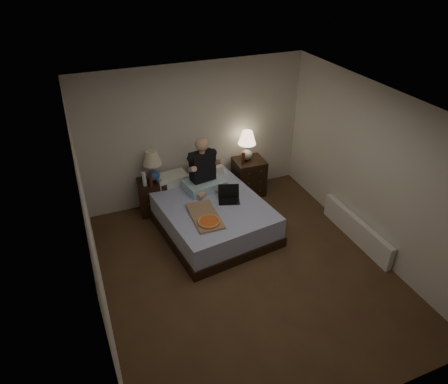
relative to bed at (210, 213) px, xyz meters
name	(u,v)px	position (x,y,z in m)	size (l,w,h in m)	color
floor	(247,271)	(0.13, -1.23, -0.26)	(4.00, 4.50, 0.00)	brown
ceiling	(254,109)	(0.13, -1.23, 2.24)	(4.00, 4.50, 0.00)	white
wall_back	(195,134)	(0.13, 1.02, 0.99)	(4.00, 2.50, 0.00)	silver
wall_front	(360,334)	(0.13, -3.48, 0.99)	(4.00, 2.50, 0.00)	silver
wall_left	(92,237)	(-1.87, -1.23, 0.99)	(4.50, 2.50, 0.00)	silver
wall_right	(374,172)	(2.13, -1.23, 0.99)	(4.50, 2.50, 0.00)	silver
bed	(210,213)	(0.00, 0.00, 0.00)	(1.56, 2.09, 0.52)	#6177C3
nightstand_left	(153,196)	(-0.77, 0.79, 0.05)	(0.48, 0.43, 0.62)	black
nightstand_right	(249,177)	(1.05, 0.72, 0.09)	(0.54, 0.49, 0.70)	black
lamp_left	(153,166)	(-0.72, 0.80, 0.64)	(0.32, 0.32, 0.56)	#2A4D9A
lamp_right	(247,146)	(1.02, 0.77, 0.72)	(0.32, 0.32, 0.56)	gray
water_bottle	(144,179)	(-0.90, 0.70, 0.48)	(0.07, 0.07, 0.25)	white
soda_can	(160,182)	(-0.66, 0.63, 0.41)	(0.07, 0.07, 0.10)	#A7A7A2
beer_bottle_left	(151,180)	(-0.80, 0.65, 0.47)	(0.06, 0.06, 0.23)	#501F0B
beer_bottle_right	(243,158)	(0.90, 0.65, 0.56)	(0.06, 0.06, 0.23)	#58200C
person	(204,165)	(0.05, 0.36, 0.73)	(0.66, 0.52, 0.93)	black
laptop	(229,195)	(0.29, -0.14, 0.38)	(0.34, 0.28, 0.24)	black
pizza_box	(209,222)	(-0.23, -0.61, 0.30)	(0.40, 0.76, 0.08)	#A08060
radiator	(356,230)	(2.06, -1.22, -0.06)	(0.10, 1.60, 0.40)	white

